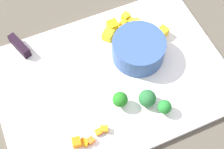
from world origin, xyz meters
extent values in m
plane|color=#514A3F|center=(0.00, 0.00, 0.00)|extent=(4.00, 4.00, 0.00)
cube|color=white|center=(0.00, 0.00, 0.01)|extent=(0.46, 0.32, 0.01)
cylinder|color=#34538F|center=(0.07, 0.03, 0.04)|extent=(0.11, 0.11, 0.05)
cube|color=silver|center=(-0.08, -0.07, 0.01)|extent=(0.09, 0.19, 0.00)
cube|color=black|center=(-0.15, 0.14, 0.02)|extent=(0.03, 0.06, 0.02)
cube|color=orange|center=(-0.11, -0.10, 0.02)|extent=(0.02, 0.02, 0.02)
cube|color=orange|center=(-0.06, -0.10, 0.02)|extent=(0.02, 0.02, 0.01)
cube|color=orange|center=(-0.09, -0.11, 0.02)|extent=(0.01, 0.01, 0.01)
cube|color=orange|center=(-0.07, -0.10, 0.02)|extent=(0.01, 0.01, 0.01)
cube|color=orange|center=(-0.10, -0.11, 0.02)|extent=(0.02, 0.02, 0.01)
cube|color=yellow|center=(0.07, 0.09, 0.02)|extent=(0.02, 0.02, 0.02)
cube|color=yellow|center=(0.03, 0.09, 0.02)|extent=(0.03, 0.03, 0.02)
cube|color=yellow|center=(0.13, 0.06, 0.02)|extent=(0.01, 0.02, 0.01)
cube|color=yellow|center=(0.14, 0.05, 0.02)|extent=(0.03, 0.03, 0.02)
cube|color=yellow|center=(0.05, 0.11, 0.02)|extent=(0.02, 0.02, 0.02)
cube|color=yellow|center=(0.10, 0.10, 0.02)|extent=(0.02, 0.02, 0.02)
cube|color=yellow|center=(0.07, 0.11, 0.02)|extent=(0.02, 0.02, 0.01)
cube|color=yellow|center=(0.09, 0.11, 0.02)|extent=(0.02, 0.02, 0.01)
cube|color=yellow|center=(0.09, 0.12, 0.02)|extent=(0.02, 0.02, 0.02)
cylinder|color=#81BE64|center=(-0.01, -0.06, 0.02)|extent=(0.01, 0.01, 0.01)
sphere|color=#22781F|center=(-0.01, -0.06, 0.03)|extent=(0.03, 0.03, 0.03)
cylinder|color=#93B46A|center=(0.04, -0.08, 0.02)|extent=(0.01, 0.01, 0.01)
sphere|color=#266833|center=(0.04, -0.08, 0.03)|extent=(0.03, 0.03, 0.03)
cylinder|color=#8FBE5A|center=(0.06, -0.11, 0.02)|extent=(0.01, 0.01, 0.01)
sphere|color=#237B2D|center=(0.06, -0.11, 0.03)|extent=(0.03, 0.03, 0.03)
camera|label=1|loc=(-0.12, -0.28, 0.58)|focal=51.11mm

